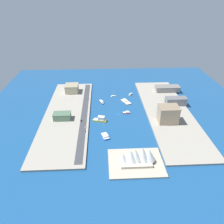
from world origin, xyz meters
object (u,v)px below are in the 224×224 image
Objects in this scene: patrol_launch_navy at (102,102)px; tugboat_red at (127,112)px; barge_flat_brown at (126,101)px; suv_black at (81,120)px; ferry_yellow_fast at (100,119)px; apartment_midrise_tan at (168,114)px; traffic_light_waterfront at (89,98)px; sedan_silver at (85,131)px; opera_landmark at (138,156)px; office_block_beige at (72,88)px; terminal_long_green at (62,116)px; van_white at (85,127)px; catamaran_blue at (105,136)px; sailboat_small_white at (113,96)px; yacht_sleek_gray at (131,94)px; carpark_squat_concrete at (167,89)px; warehouse_low_gray at (176,101)px.

patrol_launch_navy reaches higher than tugboat_red.
suv_black is at bearing 40.63° from barge_flat_brown.
patrol_launch_navy is at bearing -91.99° from ferry_yellow_fast.
apartment_midrise_tan is 138.82m from traffic_light_waterfront.
opera_landmark reaches higher than sedan_silver.
terminal_long_green is at bearing 87.74° from office_block_beige.
opera_landmark is at bearing 104.80° from patrol_launch_navy.
suv_black reaches higher than van_white.
catamaran_blue is at bearing 112.70° from office_block_beige.
opera_landmark reaches higher than barge_flat_brown.
tugboat_red is 2.65× the size of sedan_silver.
tugboat_red is 1.96× the size of traffic_light_waterfront.
sedan_silver reaches higher than catamaran_blue.
sedan_silver is at bearing 67.85° from sailboat_small_white.
carpark_squat_concrete is at bearing -173.07° from yacht_sleek_gray.
warehouse_low_gray reaches higher than patrol_launch_navy.
yacht_sleek_gray is 124.47m from suv_black.
suv_black is (-24.73, 104.28, -6.37)m from office_block_beige.
sailboat_small_white is at bearing -136.32° from terminal_long_green.
suv_black is at bearing 58.16° from sailboat_small_white.
warehouse_low_gray is at bearing 171.87° from patrol_launch_navy.
catamaran_blue is at bearing 144.45° from terminal_long_green.
barge_flat_brown is 115.99m from terminal_long_green.
ferry_yellow_fast is 1.26× the size of catamaran_blue.
warehouse_low_gray is at bearing 171.62° from traffic_light_waterfront.
ferry_yellow_fast is 4.72× the size of van_white.
apartment_midrise_tan is 6.32× the size of suv_black.
warehouse_low_gray is at bearing -161.52° from ferry_yellow_fast.
catamaran_blue is 3.75× the size of van_white.
sedan_silver is at bearing 40.29° from carpark_squat_concrete.
catamaran_blue is 0.68× the size of terminal_long_green.
opera_landmark is (-63.85, 62.33, 7.54)m from sedan_silver.
sailboat_small_white is 112.54m from terminal_long_green.
patrol_launch_navy is 42.43m from barge_flat_brown.
yacht_sleek_gray is (-14.78, -67.22, -0.08)m from tugboat_red.
terminal_long_green is at bearing 57.12° from traffic_light_waterfront.
patrol_launch_navy is at bearing 170.14° from traffic_light_waterfront.
sailboat_small_white is 0.49× the size of terminal_long_green.
traffic_light_waterfront reaches higher than tugboat_red.
catamaran_blue reaches higher than yacht_sleek_gray.
terminal_long_green is (63.40, -45.30, 5.77)m from catamaran_blue.
traffic_light_waterfront reaches higher than ferry_yellow_fast.
warehouse_low_gray is (-70.53, 46.34, 7.65)m from yacht_sleek_gray.
apartment_midrise_tan is (-96.12, 69.92, 13.37)m from patrol_launch_navy.
office_block_beige is 5.13× the size of sedan_silver.
catamaran_blue is (35.65, 61.52, 0.44)m from tugboat_red.
terminal_long_green reaches higher than tugboat_red.
tugboat_red is 71.11m from catamaran_blue.
office_block_beige is (109.99, -13.62, 8.59)m from yacht_sleek_gray.
ferry_yellow_fast reaches higher than van_white.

